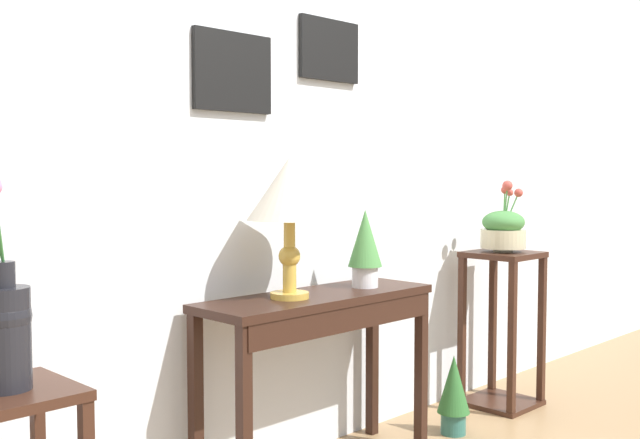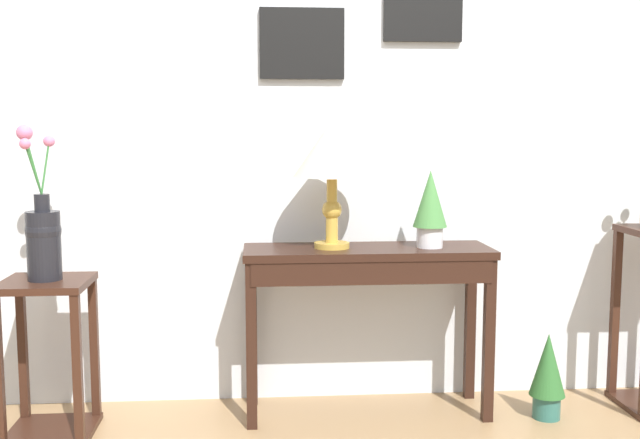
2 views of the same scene
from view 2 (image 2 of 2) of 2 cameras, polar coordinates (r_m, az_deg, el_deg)
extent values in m
cube|color=silver|center=(3.57, 0.99, 8.58)|extent=(9.00, 0.10, 2.80)
cube|color=black|center=(3.51, -1.38, 13.26)|extent=(0.39, 0.02, 0.32)
cube|color=tan|center=(3.51, -1.38, 13.27)|extent=(0.31, 0.01, 0.26)
cube|color=black|center=(3.61, 7.86, 15.48)|extent=(0.37, 0.02, 0.28)
cube|color=#824D70|center=(3.60, 7.88, 15.49)|extent=(0.29, 0.01, 0.22)
cube|color=black|center=(3.36, 3.64, -2.44)|extent=(1.11, 0.36, 0.03)
cube|color=black|center=(3.21, 4.03, -4.08)|extent=(1.04, 0.03, 0.10)
cube|color=black|center=(3.27, -5.25, -9.64)|extent=(0.05, 0.04, 0.73)
cube|color=black|center=(3.41, 12.74, -9.05)|extent=(0.04, 0.04, 0.73)
cube|color=black|center=(3.55, -5.19, -8.29)|extent=(0.05, 0.04, 0.73)
cube|color=black|center=(3.69, 11.37, -7.83)|extent=(0.04, 0.04, 0.73)
cylinder|color=gold|center=(3.33, 0.91, -1.97)|extent=(0.16, 0.16, 0.02)
cylinder|color=gold|center=(3.32, 0.91, -0.51)|extent=(0.06, 0.06, 0.15)
sphere|color=gold|center=(3.31, 0.91, 0.75)|extent=(0.09, 0.09, 0.09)
cylinder|color=gold|center=(3.31, 0.92, 2.01)|extent=(0.05, 0.05, 0.15)
cone|color=beige|center=(3.30, 0.92, 5.47)|extent=(0.35, 0.35, 0.25)
cylinder|color=silver|center=(3.38, 8.36, -1.33)|extent=(0.12, 0.12, 0.09)
cone|color=#478442|center=(3.36, 8.41, 1.59)|extent=(0.15, 0.15, 0.25)
cube|color=#381E14|center=(3.31, -20.20, -4.59)|extent=(0.35, 0.35, 0.03)
cube|color=#381E14|center=(3.49, -19.75, -15.01)|extent=(0.35, 0.35, 0.03)
cube|color=#381E14|center=(3.21, -18.01, -10.81)|extent=(0.04, 0.03, 0.61)
cube|color=#381E14|center=(3.57, -21.72, -9.14)|extent=(0.04, 0.04, 0.61)
cube|color=#381E14|center=(3.50, -16.82, -9.30)|extent=(0.04, 0.04, 0.61)
cylinder|color=black|center=(3.29, -20.31, -1.89)|extent=(0.14, 0.14, 0.29)
sphere|color=black|center=(3.28, -20.35, -0.81)|extent=(0.14, 0.14, 0.14)
cylinder|color=black|center=(3.27, -20.44, 1.21)|extent=(0.06, 0.06, 0.07)
cylinder|color=#2D662D|center=(3.30, -20.21, 3.75)|extent=(0.02, 0.10, 0.22)
sphere|color=pink|center=(3.34, -19.95, 5.63)|extent=(0.05, 0.05, 0.05)
cylinder|color=#2D662D|center=(3.24, -21.01, 3.60)|extent=(0.05, 0.06, 0.21)
sphere|color=pink|center=(3.21, -21.57, 5.39)|extent=(0.04, 0.04, 0.04)
cylinder|color=#2D662D|center=(3.27, -21.04, 4.01)|extent=(0.07, 0.03, 0.25)
sphere|color=pink|center=(3.29, -21.61, 6.18)|extent=(0.07, 0.07, 0.07)
cube|color=#381E14|center=(3.88, 21.56, -6.57)|extent=(0.04, 0.04, 0.79)
cylinder|color=#2D665B|center=(3.61, 16.88, -13.50)|extent=(0.12, 0.12, 0.11)
cone|color=#2D662D|center=(3.54, 16.99, -10.52)|extent=(0.16, 0.16, 0.28)
camera|label=1|loc=(2.03, -62.78, 2.57)|focal=42.02mm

